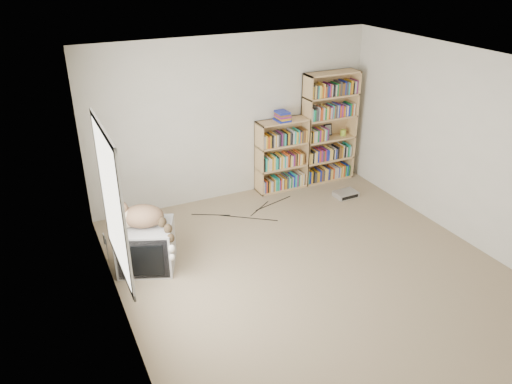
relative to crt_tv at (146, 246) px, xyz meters
name	(u,v)px	position (x,y,z in m)	size (l,w,h in m)	color
floor	(316,274)	(1.80, -1.06, -0.29)	(4.50, 5.00, 0.01)	tan
wall_back	(233,119)	(1.80, 1.44, 0.96)	(4.50, 0.02, 2.50)	silver
wall_left	(117,225)	(-0.45, -1.06, 0.96)	(0.02, 5.00, 2.50)	silver
wall_right	(471,150)	(4.05, -1.06, 0.96)	(0.02, 5.00, 2.50)	silver
ceiling	(329,68)	(1.80, -1.06, 2.21)	(4.50, 5.00, 0.02)	white
window	(112,201)	(-0.44, -0.86, 1.11)	(0.02, 1.22, 1.52)	white
crt_tv	(146,246)	(0.00, 0.00, 0.00)	(0.84, 0.80, 0.58)	#A9A9AC
cat	(147,221)	(0.02, -0.07, 0.39)	(0.69, 0.74, 0.61)	#342115
bookcase_tall	(328,130)	(3.44, 1.29, 0.59)	(0.92, 0.30, 1.84)	tan
bookcase_short	(281,158)	(2.57, 1.29, 0.25)	(0.85, 0.30, 1.17)	tan
book_stack	(282,116)	(2.54, 1.26, 0.96)	(0.22, 0.29, 0.15)	#C4461A
green_mug	(343,132)	(3.72, 1.28, 0.52)	(0.09, 0.09, 0.10)	#A2C939
framed_print	(328,130)	(3.48, 1.38, 0.56)	(0.15, 0.01, 0.20)	black
dvd_player	(346,194)	(3.35, 0.56, -0.24)	(0.36, 0.26, 0.08)	silver
wall_outlet	(104,239)	(-0.44, 0.34, 0.03)	(0.01, 0.08, 0.13)	silver
floor_cables	(253,214)	(1.76, 0.66, -0.28)	(1.20, 0.70, 0.01)	black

